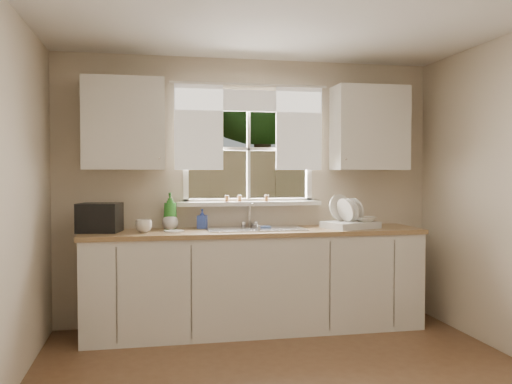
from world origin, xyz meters
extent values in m
cube|color=beige|center=(0.00, 2.00, 0.57)|extent=(3.60, 0.02, 1.15)
cube|color=beige|center=(0.00, 2.00, 2.33)|extent=(3.60, 0.02, 0.35)
cube|color=beige|center=(-1.20, 2.00, 1.65)|extent=(1.20, 0.02, 1.00)
cube|color=beige|center=(1.20, 2.00, 1.65)|extent=(1.20, 0.02, 1.00)
cube|color=white|center=(0.00, 2.02, 1.15)|extent=(1.30, 0.06, 0.05)
cube|color=white|center=(0.00, 2.02, 2.15)|extent=(1.30, 0.06, 0.05)
cube|color=white|center=(-0.60, 2.02, 1.65)|extent=(0.05, 0.06, 1.05)
cube|color=white|center=(0.60, 2.02, 1.65)|extent=(0.05, 0.06, 1.05)
cube|color=white|center=(0.00, 2.02, 1.65)|extent=(0.03, 0.04, 1.00)
cube|color=white|center=(0.00, 2.02, 1.65)|extent=(1.20, 0.04, 0.03)
cube|color=white|center=(0.00, 1.96, 1.13)|extent=(1.38, 0.14, 0.04)
cylinder|color=white|center=(0.00, 1.94, 2.25)|extent=(1.50, 0.02, 0.02)
cube|color=white|center=(-0.48, 1.95, 1.85)|extent=(0.45, 0.02, 0.80)
cube|color=white|center=(0.48, 1.95, 1.85)|extent=(0.45, 0.02, 0.80)
cube|color=white|center=(0.00, 1.95, 2.10)|extent=(1.40, 0.02, 0.20)
cube|color=silver|center=(0.00, 1.68, 0.43)|extent=(3.00, 0.62, 0.87)
cube|color=#96754B|center=(0.00, 1.68, 0.89)|extent=(3.04, 0.65, 0.04)
cube|color=silver|center=(-1.15, 1.82, 1.85)|extent=(0.70, 0.33, 0.80)
cube|color=silver|center=(1.15, 1.82, 1.85)|extent=(0.70, 0.33, 0.80)
cube|color=beige|center=(0.88, 1.99, 1.08)|extent=(0.08, 0.01, 0.12)
cylinder|color=brown|center=(-0.22, 1.94, 1.18)|extent=(0.04, 0.04, 0.06)
cylinder|color=brown|center=(-0.10, 1.94, 1.18)|extent=(0.04, 0.04, 0.06)
cylinder|color=brown|center=(0.16, 1.94, 1.18)|extent=(0.04, 0.04, 0.06)
cube|color=#335421|center=(0.00, 7.00, -0.02)|extent=(20.00, 10.00, 0.02)
cube|color=olive|center=(0.00, 5.00, 0.90)|extent=(8.00, 0.10, 1.80)
cube|color=maroon|center=(-1.20, 8.50, 1.10)|extent=(3.00, 3.00, 2.20)
cube|color=black|center=(-1.20, 8.50, 2.35)|extent=(3.20, 3.20, 0.30)
cylinder|color=#423021|center=(1.40, 8.00, 1.60)|extent=(0.36, 0.36, 3.20)
sphere|color=#214716|center=(1.40, 8.00, 4.00)|extent=(4.00, 4.00, 4.00)
sphere|color=#214716|center=(0.30, 9.50, 4.50)|extent=(3.20, 3.20, 3.20)
cube|color=#B7B7BC|center=(0.00, 1.71, 0.83)|extent=(0.84, 0.46, 0.18)
cube|color=#B7B7BC|center=(0.00, 1.71, 0.92)|extent=(0.88, 0.50, 0.01)
cube|color=#B7B7BC|center=(0.00, 1.71, 0.89)|extent=(0.02, 0.41, 0.14)
cylinder|color=silver|center=(0.00, 1.96, 1.02)|extent=(0.03, 0.03, 0.22)
cylinder|color=silver|center=(0.00, 1.88, 1.13)|extent=(0.02, 0.18, 0.02)
sphere|color=silver|center=(-0.06, 1.96, 0.94)|extent=(0.05, 0.05, 0.05)
sphere|color=silver|center=(0.06, 1.96, 0.94)|extent=(0.05, 0.05, 0.05)
cube|color=silver|center=(0.89, 1.64, 0.94)|extent=(0.54, 0.47, 0.06)
cylinder|color=white|center=(0.84, 1.76, 1.09)|extent=(0.27, 0.15, 0.25)
cylinder|color=white|center=(0.83, 1.62, 1.08)|extent=(0.14, 0.23, 0.22)
cylinder|color=white|center=(0.89, 1.64, 1.08)|extent=(0.14, 0.23, 0.22)
cylinder|color=white|center=(0.95, 1.66, 1.08)|extent=(0.14, 0.23, 0.22)
imported|color=silver|center=(1.01, 1.60, 0.99)|extent=(0.20, 0.20, 0.05)
imported|color=#2E852B|center=(-0.75, 1.86, 1.08)|extent=(0.14, 0.14, 0.33)
imported|color=#2F49B0|center=(-0.46, 1.87, 1.00)|extent=(0.11, 0.11, 0.18)
imported|color=beige|center=(-0.75, 1.85, 1.00)|extent=(0.17, 0.17, 0.19)
cylinder|color=white|center=(-0.73, 1.63, 0.92)|extent=(0.17, 0.17, 0.01)
imported|color=silver|center=(-0.98, 1.63, 0.97)|extent=(0.17, 0.17, 0.11)
cube|color=black|center=(-1.36, 1.74, 1.04)|extent=(0.39, 0.36, 0.25)
camera|label=1|loc=(-0.94, -3.08, 1.42)|focal=38.00mm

